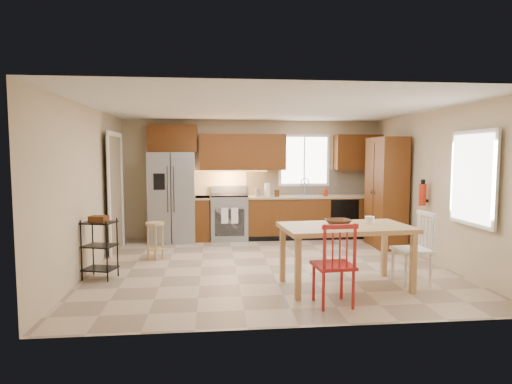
{
  "coord_description": "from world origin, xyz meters",
  "views": [
    {
      "loc": [
        -0.88,
        -6.68,
        1.77
      ],
      "look_at": [
        -0.16,
        0.4,
        1.15
      ],
      "focal_mm": 30.0,
      "sensor_mm": 36.0,
      "label": 1
    }
  ],
  "objects_px": {
    "soap_bottle": "(325,192)",
    "utility_cart": "(100,249)",
    "refrigerator": "(173,197)",
    "bar_stool": "(155,241)",
    "dining_table": "(345,257)",
    "chair_white": "(412,248)",
    "range_stove": "(229,218)",
    "table_jar": "(370,222)",
    "pantry": "(386,192)",
    "chair_red": "(333,264)",
    "table_bowl": "(338,226)",
    "fire_extinguisher": "(423,195)"
  },
  "relations": [
    {
      "from": "soap_bottle",
      "to": "utility_cart",
      "type": "distance_m",
      "value": 4.78
    },
    {
      "from": "utility_cart",
      "to": "refrigerator",
      "type": "bearing_deg",
      "value": 89.05
    },
    {
      "from": "bar_stool",
      "to": "utility_cart",
      "type": "xyz_separation_m",
      "value": [
        -0.64,
        -1.04,
        0.11
      ]
    },
    {
      "from": "dining_table",
      "to": "chair_white",
      "type": "distance_m",
      "value": 0.96
    },
    {
      "from": "range_stove",
      "to": "bar_stool",
      "type": "xyz_separation_m",
      "value": [
        -1.31,
        -1.62,
        -0.14
      ]
    },
    {
      "from": "range_stove",
      "to": "soap_bottle",
      "type": "xyz_separation_m",
      "value": [
        2.03,
        -0.08,
        0.54
      ]
    },
    {
      "from": "soap_bottle",
      "to": "table_jar",
      "type": "relative_size",
      "value": 1.23
    },
    {
      "from": "dining_table",
      "to": "table_jar",
      "type": "relative_size",
      "value": 10.86
    },
    {
      "from": "range_stove",
      "to": "soap_bottle",
      "type": "bearing_deg",
      "value": -2.4
    },
    {
      "from": "pantry",
      "to": "table_jar",
      "type": "xyz_separation_m",
      "value": [
        -1.19,
        -2.32,
        -0.19
      ]
    },
    {
      "from": "pantry",
      "to": "dining_table",
      "type": "bearing_deg",
      "value": -122.79
    },
    {
      "from": "pantry",
      "to": "chair_red",
      "type": "relative_size",
      "value": 2.12
    },
    {
      "from": "chair_white",
      "to": "chair_red",
      "type": "bearing_deg",
      "value": 113.99
    },
    {
      "from": "soap_bottle",
      "to": "bar_stool",
      "type": "xyz_separation_m",
      "value": [
        -3.34,
        -1.54,
        -0.68
      ]
    },
    {
      "from": "range_stove",
      "to": "table_bowl",
      "type": "height_order",
      "value": "range_stove"
    },
    {
      "from": "soap_bottle",
      "to": "fire_extinguisher",
      "type": "height_order",
      "value": "fire_extinguisher"
    },
    {
      "from": "range_stove",
      "to": "refrigerator",
      "type": "bearing_deg",
      "value": -177.01
    },
    {
      "from": "soap_bottle",
      "to": "bar_stool",
      "type": "distance_m",
      "value": 3.74
    },
    {
      "from": "chair_red",
      "to": "bar_stool",
      "type": "relative_size",
      "value": 1.55
    },
    {
      "from": "bar_stool",
      "to": "utility_cart",
      "type": "height_order",
      "value": "utility_cart"
    },
    {
      "from": "soap_bottle",
      "to": "fire_extinguisher",
      "type": "relative_size",
      "value": 0.53
    },
    {
      "from": "soap_bottle",
      "to": "dining_table",
      "type": "distance_m",
      "value": 3.43
    },
    {
      "from": "range_stove",
      "to": "pantry",
      "type": "xyz_separation_m",
      "value": [
        2.98,
        -0.99,
        0.59
      ]
    },
    {
      "from": "chair_white",
      "to": "bar_stool",
      "type": "relative_size",
      "value": 1.55
    },
    {
      "from": "chair_red",
      "to": "utility_cart",
      "type": "distance_m",
      "value": 3.33
    },
    {
      "from": "range_stove",
      "to": "chair_red",
      "type": "height_order",
      "value": "chair_red"
    },
    {
      "from": "fire_extinguisher",
      "to": "dining_table",
      "type": "xyz_separation_m",
      "value": [
        -1.76,
        -1.37,
        -0.69
      ]
    },
    {
      "from": "soap_bottle",
      "to": "table_bowl",
      "type": "height_order",
      "value": "soap_bottle"
    },
    {
      "from": "dining_table",
      "to": "table_bowl",
      "type": "distance_m",
      "value": 0.43
    },
    {
      "from": "pantry",
      "to": "table_jar",
      "type": "bearing_deg",
      "value": -117.23
    },
    {
      "from": "range_stove",
      "to": "table_jar",
      "type": "height_order",
      "value": "table_jar"
    },
    {
      "from": "table_jar",
      "to": "range_stove",
      "type": "bearing_deg",
      "value": 118.41
    },
    {
      "from": "chair_red",
      "to": "table_jar",
      "type": "distance_m",
      "value": 1.11
    },
    {
      "from": "fire_extinguisher",
      "to": "table_jar",
      "type": "height_order",
      "value": "fire_extinguisher"
    },
    {
      "from": "refrigerator",
      "to": "table_bowl",
      "type": "relative_size",
      "value": 5.34
    },
    {
      "from": "soap_bottle",
      "to": "refrigerator",
      "type": "bearing_deg",
      "value": 179.55
    },
    {
      "from": "chair_red",
      "to": "fire_extinguisher",
      "type": "bearing_deg",
      "value": 39.47
    },
    {
      "from": "soap_bottle",
      "to": "chair_white",
      "type": "distance_m",
      "value": 3.33
    },
    {
      "from": "fire_extinguisher",
      "to": "table_bowl",
      "type": "relative_size",
      "value": 1.06
    },
    {
      "from": "chair_white",
      "to": "soap_bottle",
      "type": "bearing_deg",
      "value": 1.59
    },
    {
      "from": "chair_red",
      "to": "dining_table",
      "type": "bearing_deg",
      "value": 57.39
    },
    {
      "from": "fire_extinguisher",
      "to": "table_bowl",
      "type": "xyz_separation_m",
      "value": [
        -1.87,
        -1.37,
        -0.27
      ]
    },
    {
      "from": "dining_table",
      "to": "pantry",
      "type": "bearing_deg",
      "value": 52.89
    },
    {
      "from": "pantry",
      "to": "table_bowl",
      "type": "xyz_separation_m",
      "value": [
        -1.67,
        -2.42,
        -0.22
      ]
    },
    {
      "from": "range_stove",
      "to": "table_bowl",
      "type": "relative_size",
      "value": 2.7
    },
    {
      "from": "table_jar",
      "to": "dining_table",
      "type": "bearing_deg",
      "value": -164.05
    },
    {
      "from": "chair_white",
      "to": "bar_stool",
      "type": "bearing_deg",
      "value": 60.38
    },
    {
      "from": "soap_bottle",
      "to": "pantry",
      "type": "bearing_deg",
      "value": -43.45
    },
    {
      "from": "table_jar",
      "to": "chair_white",
      "type": "bearing_deg",
      "value": -5.43
    },
    {
      "from": "refrigerator",
      "to": "range_stove",
      "type": "height_order",
      "value": "refrigerator"
    }
  ]
}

